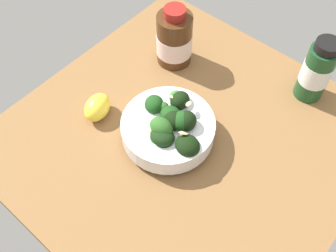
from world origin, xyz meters
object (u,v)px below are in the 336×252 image
bottle_tall (317,71)px  bottle_short (174,39)px  lemon_wedge (97,107)px  bowl_of_broccoli (169,127)px

bottle_tall → bottle_short: (-27.34, -10.52, -0.89)cm
lemon_wedge → bottle_short: 21.88cm
bowl_of_broccoli → bottle_short: 21.18cm
bowl_of_broccoli → lemon_wedge: bowl_of_broccoli is taller
bottle_tall → bottle_short: bearing=-158.9°
lemon_wedge → bottle_short: (1.50, 21.55, 3.48)cm
lemon_wedge → bottle_short: size_ratio=0.46×
bottle_short → lemon_wedge: bearing=-94.0°
bowl_of_broccoli → bottle_short: bearing=127.6°
bowl_of_broccoli → bottle_tall: bottle_tall is taller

